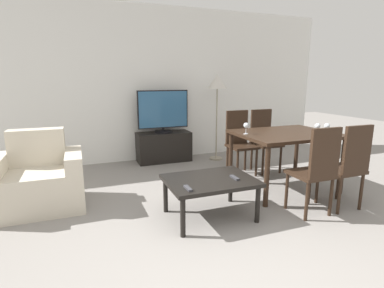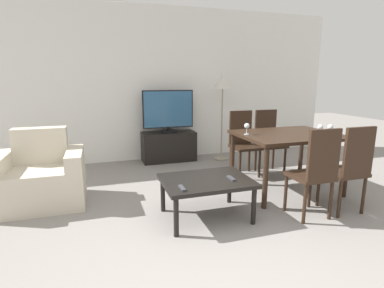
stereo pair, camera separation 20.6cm
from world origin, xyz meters
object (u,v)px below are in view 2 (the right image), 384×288
(dining_chair_near, at_px, (315,170))
(dining_chair_near_right, at_px, (349,166))
(wine_glass_right, at_px, (247,127))
(dining_chair_far_left, at_px, (243,140))
(wine_glass_left, at_px, (330,128))
(remote_secondary, at_px, (231,178))
(coffee_table, at_px, (206,183))
(wine_glass_center, at_px, (320,128))
(floor_lamp, at_px, (223,86))
(tv_stand, at_px, (169,146))
(dining_chair_far, at_px, (268,138))
(tv, at_px, (168,111))
(remote_primary, at_px, (182,188))
(armchair, at_px, (41,178))
(dining_table, at_px, (288,140))

(dining_chair_near, xyz_separation_m, dining_chair_near_right, (0.44, 0.00, 0.00))
(wine_glass_right, bearing_deg, dining_chair_near, -70.13)
(dining_chair_far_left, bearing_deg, wine_glass_left, -61.73)
(dining_chair_near, bearing_deg, remote_secondary, 161.34)
(coffee_table, bearing_deg, wine_glass_center, 6.47)
(floor_lamp, distance_m, wine_glass_right, 1.70)
(dining_chair_near_right, height_order, wine_glass_right, dining_chair_near_right)
(tv_stand, relative_size, dining_chair_near, 0.97)
(dining_chair_far, relative_size, floor_lamp, 0.64)
(tv, bearing_deg, dining_chair_far_left, -49.92)
(tv_stand, height_order, remote_primary, tv_stand)
(floor_lamp, height_order, remote_secondary, floor_lamp)
(armchair, relative_size, dining_chair_far, 0.99)
(armchair, relative_size, coffee_table, 1.05)
(dining_chair_far, bearing_deg, remote_primary, -141.43)
(dining_table, height_order, dining_chair_far_left, dining_chair_far_left)
(armchair, distance_m, coffee_table, 1.96)
(tv_stand, xyz_separation_m, dining_chair_far, (1.36, -1.09, 0.27))
(tv, bearing_deg, wine_glass_right, -71.91)
(armchair, bearing_deg, remote_primary, -38.72)
(dining_chair_far_left, distance_m, remote_secondary, 1.58)
(remote_secondary, bearing_deg, tv_stand, 92.21)
(dining_table, relative_size, wine_glass_left, 8.64)
(dining_table, distance_m, dining_chair_near_right, 0.85)
(floor_lamp, bearing_deg, tv_stand, 167.46)
(tv_stand, distance_m, dining_chair_far, 1.76)
(dining_chair_near, xyz_separation_m, dining_chair_far, (0.44, 1.62, 0.00))
(remote_secondary, bearing_deg, armchair, 152.94)
(tv_stand, xyz_separation_m, coffee_table, (-0.15, -2.35, 0.12))
(dining_chair_far, height_order, floor_lamp, floor_lamp)
(dining_chair_near_right, xyz_separation_m, remote_secondary, (-1.26, 0.28, -0.10))
(coffee_table, xyz_separation_m, wine_glass_left, (1.67, 0.14, 0.49))
(floor_lamp, height_order, remote_primary, floor_lamp)
(tv, height_order, floor_lamp, floor_lamp)
(dining_table, xyz_separation_m, dining_chair_far_left, (-0.22, 0.81, -0.14))
(dining_chair_far_left, distance_m, floor_lamp, 1.19)
(coffee_table, distance_m, remote_primary, 0.39)
(coffee_table, distance_m, dining_table, 1.39)
(dining_chair_far, distance_m, wine_glass_right, 1.10)
(remote_primary, distance_m, wine_glass_center, 1.96)
(remote_primary, bearing_deg, tv, 79.48)
(tv_stand, xyz_separation_m, remote_secondary, (0.09, -2.43, 0.18))
(remote_secondary, bearing_deg, dining_table, 27.01)
(tv_stand, height_order, coffee_table, tv_stand)
(tv, relative_size, wine_glass_center, 6.16)
(dining_chair_near, distance_m, remote_primary, 1.40)
(floor_lamp, distance_m, wine_glass_left, 2.13)
(tv_stand, height_order, floor_lamp, floor_lamp)
(tv_stand, distance_m, floor_lamp, 1.44)
(remote_secondary, bearing_deg, tv, 92.21)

